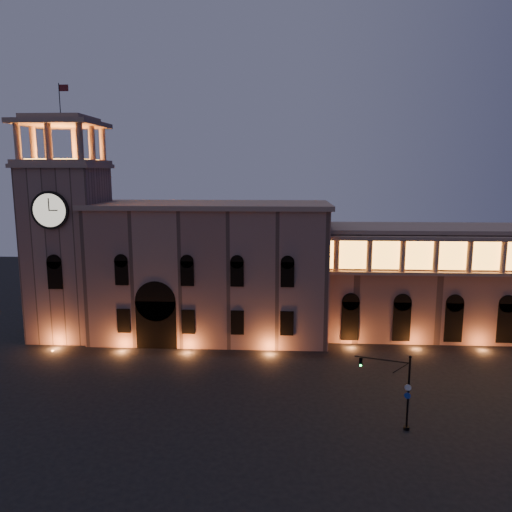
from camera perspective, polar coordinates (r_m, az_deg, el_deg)
ground at (r=47.88m, az=-6.40°, el=-17.25°), size 160.00×160.00×0.00m
government_building at (r=65.95m, az=-5.24°, el=-1.60°), size 30.80×12.80×17.60m
clock_tower at (r=69.51m, az=-20.62°, el=1.52°), size 9.80×9.80×32.40m
colonnade_wing at (r=71.90m, az=23.04°, el=-2.57°), size 40.60×11.50×14.50m
traffic_light at (r=45.09m, az=15.96°, el=-14.47°), size 4.61×1.71×6.61m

